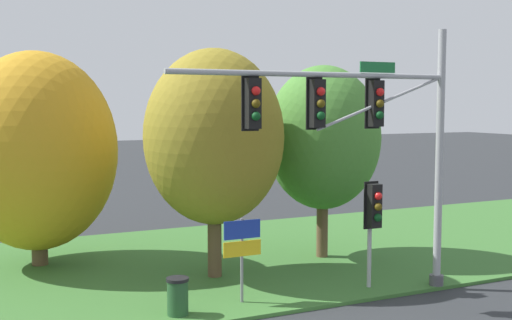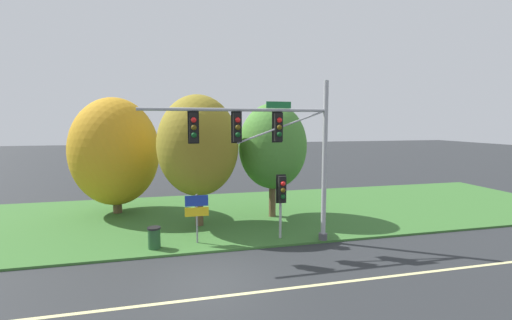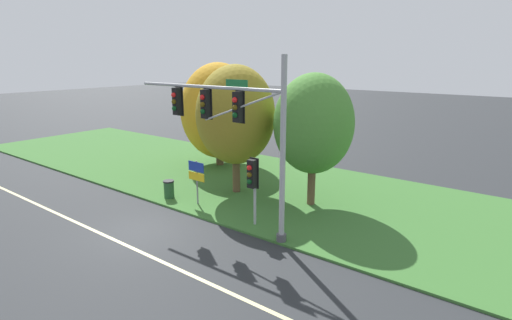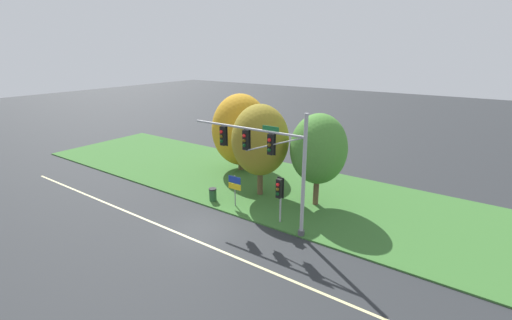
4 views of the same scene
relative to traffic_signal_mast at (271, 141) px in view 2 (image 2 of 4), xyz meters
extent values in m
plane|color=#282B2D|center=(-2.92, -2.70, -4.69)|extent=(160.00, 160.00, 0.00)
cube|color=beige|center=(-2.92, -3.90, -4.69)|extent=(36.00, 0.16, 0.01)
cube|color=#386B2D|center=(-2.92, 5.55, -4.64)|extent=(48.00, 11.50, 0.10)
cylinder|color=#9EA0A5|center=(2.50, 0.01, -0.97)|extent=(0.22, 0.22, 7.24)
cylinder|color=#4C4C51|center=(2.50, 0.01, -4.44)|extent=(0.40, 0.40, 0.30)
cylinder|color=#9EA0A5|center=(-1.50, 0.01, 1.33)|extent=(8.00, 0.14, 0.14)
cylinder|color=#9EA0A5|center=(0.50, 0.01, 0.63)|extent=(4.03, 0.08, 1.48)
cube|color=black|center=(0.30, 0.01, 0.60)|extent=(0.34, 0.28, 1.22)
cube|color=black|center=(0.30, 0.17, 0.60)|extent=(0.46, 0.04, 1.34)
sphere|color=red|center=(0.30, -0.17, 0.90)|extent=(0.22, 0.22, 0.22)
sphere|color=#51420C|center=(0.30, -0.17, 0.60)|extent=(0.22, 0.22, 0.22)
sphere|color=#0C4219|center=(0.30, -0.17, 0.30)|extent=(0.22, 0.22, 0.22)
cube|color=black|center=(-1.50, 0.01, 0.60)|extent=(0.34, 0.28, 1.22)
cube|color=black|center=(-1.50, 0.17, 0.60)|extent=(0.46, 0.04, 1.34)
sphere|color=red|center=(-1.50, -0.17, 0.90)|extent=(0.22, 0.22, 0.22)
sphere|color=#51420C|center=(-1.50, -0.17, 0.60)|extent=(0.22, 0.22, 0.22)
sphere|color=#0C4219|center=(-1.50, -0.17, 0.30)|extent=(0.22, 0.22, 0.22)
cube|color=black|center=(-3.30, 0.01, 0.60)|extent=(0.34, 0.28, 1.22)
cube|color=black|center=(-3.30, 0.17, 0.60)|extent=(0.46, 0.04, 1.34)
sphere|color=red|center=(-3.30, -0.17, 0.90)|extent=(0.22, 0.22, 0.22)
sphere|color=#51420C|center=(-3.30, -0.17, 0.60)|extent=(0.22, 0.22, 0.22)
sphere|color=#0C4219|center=(-3.30, -0.17, 0.30)|extent=(0.22, 0.22, 0.22)
cube|color=#196B33|center=(0.30, -0.04, 1.55)|extent=(1.10, 0.04, 0.28)
cylinder|color=#9EA0A5|center=(0.64, 0.68, -3.13)|extent=(0.12, 0.12, 2.91)
cube|color=black|center=(0.64, 0.48, -2.24)|extent=(0.34, 0.28, 1.22)
cube|color=black|center=(0.64, 0.64, -2.24)|extent=(0.46, 0.04, 1.34)
sphere|color=red|center=(0.64, 0.30, -1.94)|extent=(0.22, 0.22, 0.22)
sphere|color=#51420C|center=(0.64, 0.30, -2.24)|extent=(0.22, 0.22, 0.22)
sphere|color=#0C4219|center=(0.64, 0.30, -2.54)|extent=(0.22, 0.22, 0.22)
cylinder|color=slate|center=(-3.18, 0.95, -3.48)|extent=(0.08, 0.08, 2.22)
cube|color=#193399|center=(-3.18, 0.92, -2.66)|extent=(1.02, 0.03, 0.48)
cube|color=gold|center=(-3.18, 0.92, -3.16)|extent=(1.06, 0.03, 0.40)
cylinder|color=brown|center=(-7.49, 7.31, -3.45)|extent=(0.51, 0.51, 2.29)
ellipsoid|color=#C68C1E|center=(-7.49, 7.31, -0.91)|extent=(5.07, 5.07, 6.34)
cylinder|color=brown|center=(-2.89, 3.62, -3.06)|extent=(0.42, 0.42, 3.06)
ellipsoid|color=olive|center=(-2.89, 3.62, -0.38)|extent=(4.17, 4.17, 5.21)
cylinder|color=brown|center=(1.33, 4.39, -3.09)|extent=(0.39, 0.39, 2.99)
ellipsoid|color=#478433|center=(1.33, 4.39, -0.54)|extent=(3.86, 3.86, 4.82)
cylinder|color=#234C28|center=(-5.02, 0.69, -4.17)|extent=(0.52, 0.52, 0.85)
cylinder|color=black|center=(-5.02, 0.69, -3.70)|extent=(0.56, 0.56, 0.08)
camera|label=1|loc=(-9.84, -14.06, 0.60)|focal=45.00mm
camera|label=2|loc=(-4.09, -14.17, 0.80)|focal=24.00mm
camera|label=3|loc=(10.61, -12.26, 2.50)|focal=28.00mm
camera|label=4|loc=(10.51, -16.19, 5.81)|focal=24.00mm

